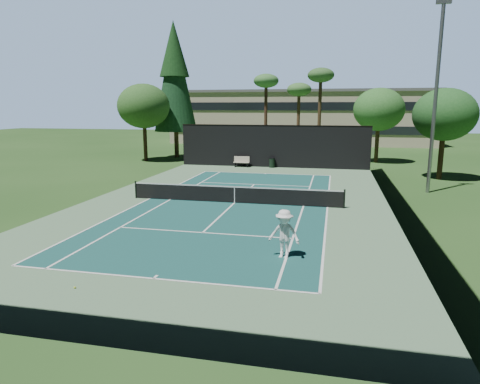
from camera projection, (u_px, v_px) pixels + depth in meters
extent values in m
plane|color=#24491B|center=(235.00, 203.00, 25.69)|extent=(160.00, 160.00, 0.00)
cube|color=#5B825C|center=(235.00, 203.00, 25.69)|extent=(18.00, 32.00, 0.01)
cube|color=#184E4A|center=(235.00, 203.00, 25.68)|extent=(10.97, 23.77, 0.01)
cube|color=white|center=(154.00, 279.00, 14.30)|extent=(10.97, 0.10, 0.01)
cube|color=white|center=(266.00, 173.00, 37.07)|extent=(10.97, 0.10, 0.01)
cube|color=white|center=(203.00, 233.00, 19.55)|extent=(8.23, 0.10, 0.01)
cube|color=white|center=(254.00, 184.00, 31.81)|extent=(8.23, 0.10, 0.01)
cube|color=white|center=(150.00, 199.00, 26.85)|extent=(0.10, 23.77, 0.01)
cube|color=white|center=(327.00, 207.00, 24.52)|extent=(0.10, 23.77, 0.01)
cube|color=white|center=(170.00, 200.00, 26.56)|extent=(0.10, 23.77, 0.01)
cube|color=white|center=(303.00, 206.00, 24.81)|extent=(0.10, 23.77, 0.01)
cube|color=white|center=(235.00, 203.00, 25.68)|extent=(0.10, 12.80, 0.01)
cube|color=white|center=(155.00, 277.00, 14.44)|extent=(0.10, 0.30, 0.01)
cube|color=white|center=(266.00, 174.00, 36.92)|extent=(0.10, 0.30, 0.01)
cylinder|color=black|center=(136.00, 190.00, 26.94)|extent=(0.10, 0.10, 1.10)
cylinder|color=black|center=(344.00, 199.00, 24.22)|extent=(0.10, 0.10, 1.10)
cube|color=black|center=(235.00, 195.00, 25.59)|extent=(12.80, 0.02, 0.92)
cube|color=white|center=(235.00, 187.00, 25.50)|extent=(12.80, 0.04, 0.07)
cube|color=white|center=(235.00, 195.00, 25.59)|extent=(0.05, 0.03, 0.92)
cube|color=black|center=(273.00, 146.00, 40.62)|extent=(18.00, 0.04, 4.00)
cube|color=black|center=(78.00, 266.00, 9.97)|extent=(18.00, 0.04, 4.00)
cube|color=black|center=(394.00, 175.00, 23.39)|extent=(0.04, 32.00, 4.00)
cube|color=black|center=(97.00, 166.00, 27.21)|extent=(0.04, 32.00, 4.00)
cube|color=black|center=(273.00, 125.00, 40.23)|extent=(18.00, 0.06, 0.06)
imported|color=white|center=(284.00, 234.00, 16.17)|extent=(1.33, 0.93, 1.88)
sphere|color=#C8E133|center=(75.00, 288.00, 13.54)|extent=(0.08, 0.08, 0.08)
sphere|color=#D0EF36|center=(184.00, 197.00, 27.17)|extent=(0.06, 0.06, 0.06)
sphere|color=#C2D330|center=(251.00, 197.00, 27.35)|extent=(0.06, 0.06, 0.06)
sphere|color=yellow|center=(159.00, 184.00, 32.03)|extent=(0.07, 0.07, 0.07)
cube|color=#BBB49B|center=(241.00, 162.00, 41.08)|extent=(1.50, 0.45, 0.05)
cube|color=beige|center=(242.00, 159.00, 41.21)|extent=(1.50, 0.06, 0.55)
cube|color=black|center=(235.00, 165.00, 41.25)|extent=(0.06, 0.40, 0.42)
cube|color=black|center=(247.00, 165.00, 41.00)|extent=(0.06, 0.40, 0.42)
cylinder|color=black|center=(272.00, 163.00, 40.69)|extent=(0.52, 0.52, 0.90)
cylinder|color=black|center=(272.00, 158.00, 40.60)|extent=(0.56, 0.56, 0.05)
cylinder|color=#4B3620|center=(176.00, 142.00, 48.95)|extent=(0.50, 0.50, 3.60)
cone|color=#13351B|center=(175.00, 77.00, 47.55)|extent=(4.80, 4.80, 12.00)
cone|color=#123314|center=(174.00, 49.00, 46.97)|extent=(3.30, 3.30, 6.00)
cylinder|color=#42281C|center=(266.00, 120.00, 48.26)|extent=(0.36, 0.36, 8.55)
ellipsoid|color=#356C30|center=(266.00, 81.00, 47.43)|extent=(2.80, 2.80, 1.54)
cylinder|color=#4B3220|center=(298.00, 123.00, 49.53)|extent=(0.36, 0.36, 7.65)
ellipsoid|color=#38692F|center=(299.00, 90.00, 48.78)|extent=(2.80, 2.80, 1.54)
cylinder|color=#432F1D|center=(319.00, 118.00, 45.99)|extent=(0.36, 0.36, 9.00)
ellipsoid|color=#305928|center=(321.00, 75.00, 45.12)|extent=(2.80, 2.80, 1.54)
cylinder|color=#432F1C|center=(377.00, 146.00, 44.29)|extent=(0.40, 0.40, 3.52)
ellipsoid|color=#2B6226|center=(379.00, 109.00, 43.58)|extent=(5.12, 5.12, 4.35)
cylinder|color=#412B1C|center=(441.00, 159.00, 33.89)|extent=(0.40, 0.40, 3.30)
ellipsoid|color=#205220|center=(445.00, 115.00, 33.22)|extent=(4.80, 4.80, 4.08)
cylinder|color=#432D1C|center=(145.00, 143.00, 45.53)|extent=(0.40, 0.40, 3.74)
ellipsoid|color=#2C5A23|center=(144.00, 106.00, 44.77)|extent=(5.44, 5.44, 4.62)
cube|color=#B7A88E|center=(299.00, 118.00, 68.96)|extent=(40.00, 12.00, 8.00)
cube|color=#59595B|center=(300.00, 92.00, 68.17)|extent=(40.50, 12.50, 0.40)
cube|color=black|center=(296.00, 130.00, 63.48)|extent=(38.00, 0.15, 1.20)
cube|color=black|center=(296.00, 106.00, 62.82)|extent=(38.00, 0.15, 1.20)
cylinder|color=gray|center=(435.00, 102.00, 27.72)|extent=(0.24, 0.24, 12.00)
cube|color=gray|center=(444.00, 2.00, 26.54)|extent=(0.90, 0.25, 0.25)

